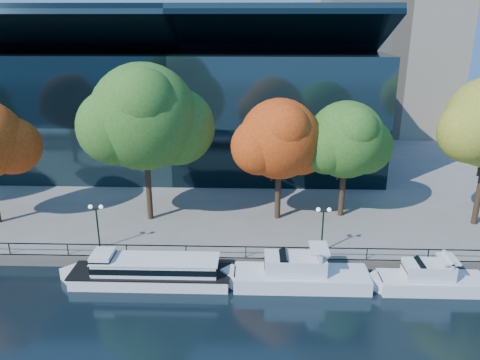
{
  "coord_description": "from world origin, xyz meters",
  "views": [
    {
      "loc": [
        5.63,
        -31.53,
        19.79
      ],
      "look_at": [
        4.36,
        8.0,
        6.17
      ],
      "focal_mm": 35.0,
      "sensor_mm": 36.0,
      "label": 1
    }
  ],
  "objects_px": {
    "tree_3": "(281,141)",
    "cruiser_far": "(427,279)",
    "lamp_1": "(97,216)",
    "tree_4": "(348,141)",
    "tree_2": "(146,119)",
    "tour_boat": "(147,270)",
    "lamp_2": "(323,219)",
    "cruiser_near": "(295,274)"
  },
  "relations": [
    {
      "from": "tree_2",
      "to": "tree_3",
      "type": "relative_size",
      "value": 1.28
    },
    {
      "from": "tree_3",
      "to": "tree_4",
      "type": "distance_m",
      "value": 6.48
    },
    {
      "from": "cruiser_near",
      "to": "cruiser_far",
      "type": "bearing_deg",
      "value": -1.55
    },
    {
      "from": "tree_3",
      "to": "lamp_1",
      "type": "relative_size",
      "value": 2.96
    },
    {
      "from": "tour_boat",
      "to": "tree_3",
      "type": "relative_size",
      "value": 1.15
    },
    {
      "from": "tree_2",
      "to": "cruiser_far",
      "type": "bearing_deg",
      "value": -24.28
    },
    {
      "from": "tour_boat",
      "to": "tree_2",
      "type": "height_order",
      "value": "tree_2"
    },
    {
      "from": "tree_3",
      "to": "lamp_1",
      "type": "distance_m",
      "value": 18.02
    },
    {
      "from": "tour_boat",
      "to": "lamp_2",
      "type": "distance_m",
      "value": 14.98
    },
    {
      "from": "cruiser_far",
      "to": "tree_2",
      "type": "relative_size",
      "value": 0.59
    },
    {
      "from": "tour_boat",
      "to": "tree_4",
      "type": "distance_m",
      "value": 22.26
    },
    {
      "from": "tree_3",
      "to": "cruiser_near",
      "type": "bearing_deg",
      "value": -85.95
    },
    {
      "from": "tree_2",
      "to": "lamp_2",
      "type": "relative_size",
      "value": 3.78
    },
    {
      "from": "tree_4",
      "to": "lamp_2",
      "type": "relative_size",
      "value": 2.87
    },
    {
      "from": "tour_boat",
      "to": "tree_3",
      "type": "bearing_deg",
      "value": 44.95
    },
    {
      "from": "cruiser_far",
      "to": "lamp_1",
      "type": "relative_size",
      "value": 2.24
    },
    {
      "from": "tree_3",
      "to": "cruiser_far",
      "type": "bearing_deg",
      "value": -45.88
    },
    {
      "from": "cruiser_far",
      "to": "tree_2",
      "type": "xyz_separation_m",
      "value": [
        -23.43,
        10.57,
        10.09
      ]
    },
    {
      "from": "tree_2",
      "to": "lamp_2",
      "type": "distance_m",
      "value": 18.51
    },
    {
      "from": "tree_4",
      "to": "lamp_2",
      "type": "xyz_separation_m",
      "value": [
        -3.13,
        -7.88,
        -4.71
      ]
    },
    {
      "from": "tree_4",
      "to": "tour_boat",
      "type": "bearing_deg",
      "value": -145.85
    },
    {
      "from": "tree_4",
      "to": "lamp_1",
      "type": "bearing_deg",
      "value": -160.5
    },
    {
      "from": "cruiser_far",
      "to": "tree_4",
      "type": "height_order",
      "value": "tree_4"
    },
    {
      "from": "cruiser_far",
      "to": "tree_2",
      "type": "distance_m",
      "value": 27.62
    },
    {
      "from": "tour_boat",
      "to": "cruiser_near",
      "type": "height_order",
      "value": "cruiser_near"
    },
    {
      "from": "cruiser_far",
      "to": "lamp_2",
      "type": "xyz_separation_m",
      "value": [
        -7.56,
        4.18,
        3.04
      ]
    },
    {
      "from": "tour_boat",
      "to": "lamp_2",
      "type": "xyz_separation_m",
      "value": [
        14.18,
        3.87,
        2.87
      ]
    },
    {
      "from": "tree_4",
      "to": "lamp_2",
      "type": "bearing_deg",
      "value": -111.69
    },
    {
      "from": "tour_boat",
      "to": "lamp_2",
      "type": "bearing_deg",
      "value": 15.25
    },
    {
      "from": "cruiser_near",
      "to": "lamp_2",
      "type": "relative_size",
      "value": 2.88
    },
    {
      "from": "cruiser_near",
      "to": "tree_3",
      "type": "height_order",
      "value": "tree_3"
    },
    {
      "from": "tree_3",
      "to": "tour_boat",
      "type": "bearing_deg",
      "value": -135.05
    },
    {
      "from": "cruiser_near",
      "to": "cruiser_far",
      "type": "height_order",
      "value": "cruiser_near"
    },
    {
      "from": "cruiser_far",
      "to": "lamp_2",
      "type": "bearing_deg",
      "value": 151.08
    },
    {
      "from": "tour_boat",
      "to": "cruiser_far",
      "type": "distance_m",
      "value": 21.75
    },
    {
      "from": "cruiser_near",
      "to": "lamp_1",
      "type": "xyz_separation_m",
      "value": [
        -16.62,
        3.91,
        2.94
      ]
    },
    {
      "from": "cruiser_far",
      "to": "tour_boat",
      "type": "bearing_deg",
      "value": 179.18
    },
    {
      "from": "tree_2",
      "to": "lamp_1",
      "type": "height_order",
      "value": "tree_2"
    },
    {
      "from": "tour_boat",
      "to": "cruiser_near",
      "type": "bearing_deg",
      "value": -0.18
    },
    {
      "from": "tour_boat",
      "to": "tree_2",
      "type": "distance_m",
      "value": 14.38
    },
    {
      "from": "cruiser_far",
      "to": "tree_3",
      "type": "relative_size",
      "value": 0.76
    },
    {
      "from": "tour_boat",
      "to": "cruiser_far",
      "type": "bearing_deg",
      "value": -0.82
    }
  ]
}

